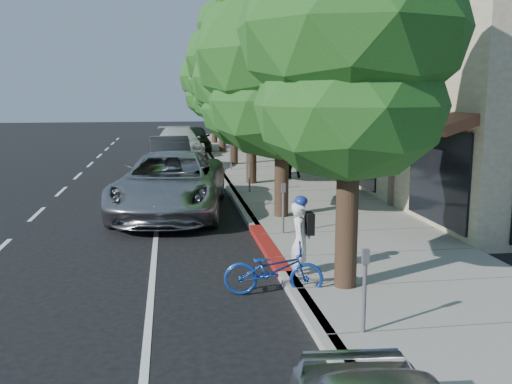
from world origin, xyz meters
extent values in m
plane|color=black|center=(0.00, 0.00, 0.00)|extent=(120.00, 120.00, 0.00)
cube|color=gray|center=(2.30, 8.00, 0.07)|extent=(4.60, 56.00, 0.15)
cube|color=#9E998E|center=(0.00, 8.00, 0.07)|extent=(0.30, 56.00, 0.15)
cube|color=maroon|center=(0.00, 1.00, 0.07)|extent=(0.32, 4.00, 0.15)
cube|color=beige|center=(9.60, 18.00, 3.50)|extent=(10.00, 36.00, 7.00)
cylinder|color=black|center=(0.90, -2.00, 1.32)|extent=(0.40, 0.40, 2.65)
ellipsoid|color=#1F4A16|center=(0.90, -2.00, 3.41)|extent=(3.38, 3.38, 2.70)
ellipsoid|color=#1F4A16|center=(0.90, -2.00, 4.69)|extent=(3.98, 3.98, 3.18)
cylinder|color=black|center=(0.90, 4.00, 1.32)|extent=(0.40, 0.40, 2.65)
ellipsoid|color=#1F4A16|center=(0.90, 4.00, 3.40)|extent=(4.18, 4.18, 3.34)
ellipsoid|color=#1F4A16|center=(0.90, 4.00, 4.69)|extent=(4.91, 4.91, 3.93)
ellipsoid|color=#1F4A16|center=(0.90, 4.00, 6.05)|extent=(3.68, 3.68, 2.95)
cylinder|color=black|center=(0.90, 10.00, 1.17)|extent=(0.40, 0.40, 2.35)
ellipsoid|color=#1F4A16|center=(0.90, 10.00, 3.02)|extent=(3.90, 3.90, 3.12)
ellipsoid|color=#1F4A16|center=(0.90, 10.00, 4.16)|extent=(4.59, 4.59, 3.68)
ellipsoid|color=#1F4A16|center=(0.90, 10.00, 5.37)|extent=(3.45, 3.45, 2.76)
cylinder|color=black|center=(0.90, 16.00, 1.48)|extent=(0.40, 0.40, 2.96)
ellipsoid|color=#1F4A16|center=(0.90, 16.00, 3.80)|extent=(3.99, 3.99, 3.19)
ellipsoid|color=#1F4A16|center=(0.90, 16.00, 5.24)|extent=(4.70, 4.70, 3.76)
ellipsoid|color=#1F4A16|center=(0.90, 16.00, 6.76)|extent=(3.52, 3.52, 2.82)
cylinder|color=black|center=(0.90, 22.00, 1.21)|extent=(0.40, 0.40, 2.43)
ellipsoid|color=#1F4A16|center=(0.90, 22.00, 3.12)|extent=(3.50, 3.50, 2.80)
ellipsoid|color=#1F4A16|center=(0.90, 22.00, 4.30)|extent=(4.12, 4.12, 3.29)
ellipsoid|color=#1F4A16|center=(0.90, 22.00, 5.55)|extent=(3.09, 3.09, 2.47)
cylinder|color=black|center=(0.90, 28.00, 1.31)|extent=(0.40, 0.40, 2.62)
ellipsoid|color=#1F4A16|center=(0.90, 28.00, 3.37)|extent=(4.09, 4.09, 3.27)
ellipsoid|color=#1F4A16|center=(0.90, 28.00, 4.65)|extent=(4.81, 4.81, 3.85)
ellipsoid|color=#1F4A16|center=(0.90, 28.00, 6.00)|extent=(3.61, 3.61, 2.89)
imported|color=white|center=(0.25, -1.18, 0.78)|extent=(0.51, 0.65, 1.57)
imported|color=#163C9D|center=(-0.40, -1.87, 0.47)|extent=(1.87, 0.91, 0.94)
imported|color=#A6A5AA|center=(-2.20, 5.50, 0.91)|extent=(3.88, 6.92, 1.83)
imported|color=black|center=(-2.20, 14.32, 0.82)|extent=(1.98, 5.03, 1.63)
imported|color=silver|center=(-1.65, 21.00, 0.81)|extent=(2.81, 5.80, 1.63)
imported|color=black|center=(-0.69, 23.72, 0.79)|extent=(1.96, 4.68, 1.58)
imported|color=black|center=(2.67, 11.16, 1.11)|extent=(1.06, 0.90, 1.91)
camera|label=1|loc=(-2.19, -11.56, 3.63)|focal=40.00mm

